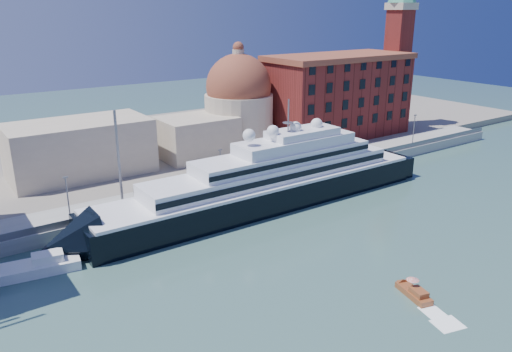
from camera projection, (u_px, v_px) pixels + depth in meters
ground at (323, 258)px, 78.41m from camera, size 400.00×400.00×0.00m
quay at (214, 190)px, 104.48m from camera, size 180.00×10.00×2.50m
land at (138, 148)px, 136.48m from camera, size 260.00×72.00×2.00m
quay_fence at (225, 187)px, 100.39m from camera, size 180.00×0.10×1.20m
superyacht at (256, 188)px, 96.63m from camera, size 81.38×11.28×24.32m
service_barge at (35, 268)px, 73.80m from camera, size 13.69×6.33×2.97m
water_taxi at (414, 292)px, 67.65m from camera, size 3.37×6.17×2.79m
warehouse at (338, 95)px, 142.66m from camera, size 43.00×19.00×23.25m
campanile at (399, 38)px, 150.89m from camera, size 8.40×8.40×47.00m
church at (187, 121)px, 123.33m from camera, size 66.00×18.00×25.50m
lamp_posts at (159, 163)px, 93.55m from camera, size 120.80×2.40×18.00m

